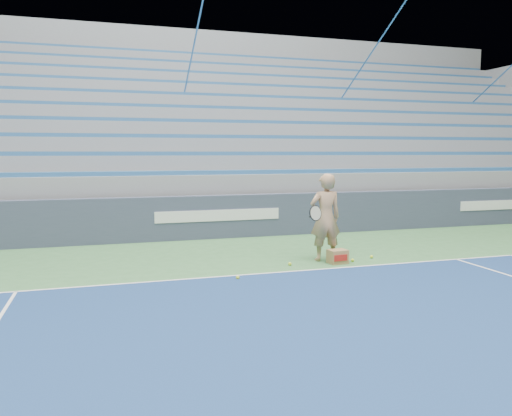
{
  "coord_description": "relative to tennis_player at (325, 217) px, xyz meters",
  "views": [
    {
      "loc": [
        -2.71,
        3.48,
        2.2
      ],
      "look_at": [
        -0.02,
        12.38,
        1.15
      ],
      "focal_mm": 35.0,
      "sensor_mm": 36.0,
      "label": 1
    }
  ],
  "objects": [
    {
      "name": "tennis_player",
      "position": [
        0.0,
        0.0,
        0.0
      ],
      "size": [
        0.94,
        0.84,
        1.77
      ],
      "color": "tan",
      "rests_on": "ground"
    },
    {
      "name": "tennis_ball_3",
      "position": [
        1.02,
        -0.09,
        -0.85
      ],
      "size": [
        0.07,
        0.07,
        0.07
      ],
      "primitive_type": "sphere",
      "color": "yellow",
      "rests_on": "ground"
    },
    {
      "name": "bleachers",
      "position": [
        -1.51,
        9.0,
        1.47
      ],
      "size": [
        31.0,
        9.15,
        7.3
      ],
      "color": "gray",
      "rests_on": "ground"
    },
    {
      "name": "tennis_ball_1",
      "position": [
        0.49,
        -0.27,
        -0.85
      ],
      "size": [
        0.07,
        0.07,
        0.07
      ],
      "primitive_type": "sphere",
      "color": "yellow",
      "rests_on": "ground"
    },
    {
      "name": "tennis_ball_2",
      "position": [
        -2.08,
        -0.95,
        -0.85
      ],
      "size": [
        0.07,
        0.07,
        0.07
      ],
      "primitive_type": "sphere",
      "color": "yellow",
      "rests_on": "ground"
    },
    {
      "name": "tennis_ball_0",
      "position": [
        -0.84,
        -0.22,
        -0.85
      ],
      "size": [
        0.07,
        0.07,
        0.07
      ],
      "primitive_type": "sphere",
      "color": "yellow",
      "rests_on": "ground"
    },
    {
      "name": "sponsor_barrier",
      "position": [
        -1.5,
        3.28,
        -0.34
      ],
      "size": [
        30.0,
        0.32,
        1.1
      ],
      "color": "#384056",
      "rests_on": "ground"
    },
    {
      "name": "ball_box",
      "position": [
        0.14,
        -0.3,
        -0.75
      ],
      "size": [
        0.39,
        0.32,
        0.27
      ],
      "color": "olive",
      "rests_on": "ground"
    }
  ]
}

